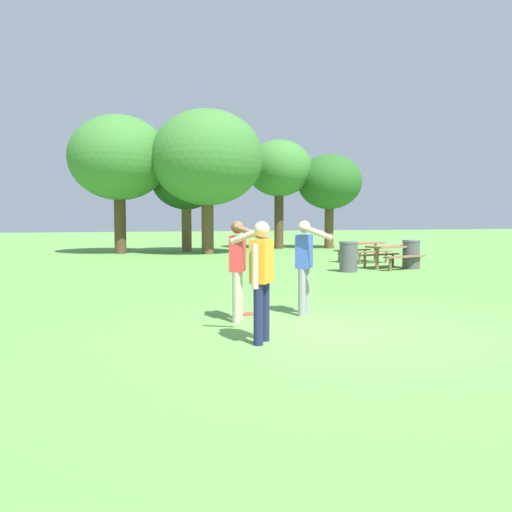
{
  "coord_description": "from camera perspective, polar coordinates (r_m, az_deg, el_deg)",
  "views": [
    {
      "loc": [
        -3.47,
        -6.99,
        1.68
      ],
      "look_at": [
        -0.62,
        1.96,
        1.0
      ],
      "focal_mm": 36.59,
      "sensor_mm": 36.0,
      "label": 1
    }
  ],
  "objects": [
    {
      "name": "tree_back_left",
      "position": [
        29.11,
        2.54,
        9.46
      ],
      "size": [
        3.63,
        3.63,
        5.98
      ],
      "color": "#4C3823",
      "rests_on": "ground"
    },
    {
      "name": "tree_slender_mid",
      "position": [
        24.86,
        -5.36,
        10.6
      ],
      "size": [
        5.23,
        5.23,
        6.73
      ],
      "color": "brown",
      "rests_on": "ground"
    },
    {
      "name": "person_thrower",
      "position": [
        9.05,
        5.36,
        -0.43
      ],
      "size": [
        0.51,
        0.83,
        1.64
      ],
      "color": "gray",
      "rests_on": "ground"
    },
    {
      "name": "trash_can_further_along",
      "position": [
        18.2,
        16.59,
        0.19
      ],
      "size": [
        0.59,
        0.59,
        0.96
      ],
      "color": "#515156",
      "rests_on": "ground"
    },
    {
      "name": "tree_broad_center",
      "position": [
        25.87,
        -14.76,
        10.27
      ],
      "size": [
        4.7,
        4.7,
        6.54
      ],
      "color": "#4C3823",
      "rests_on": "ground"
    },
    {
      "name": "frisbee",
      "position": [
        9.15,
        -0.85,
        -6.36
      ],
      "size": [
        0.27,
        0.27,
        0.03
      ],
      "primitive_type": "cylinder",
      "color": "#E04733",
      "rests_on": "ground"
    },
    {
      "name": "person_catcher",
      "position": [
        6.97,
        0.52,
        -1.77
      ],
      "size": [
        0.51,
        0.83,
        1.64
      ],
      "color": "#1E234C",
      "rests_on": "ground"
    },
    {
      "name": "ground_plane",
      "position": [
        7.98,
        8.64,
        -8.05
      ],
      "size": [
        120.0,
        120.0,
        0.0
      ],
      "primitive_type": "plane",
      "color": "#609947"
    },
    {
      "name": "tree_back_right",
      "position": [
        29.67,
        8.04,
        7.96
      ],
      "size": [
        3.59,
        3.59,
        5.24
      ],
      "color": "brown",
      "rests_on": "ground"
    },
    {
      "name": "person_bystander",
      "position": [
        8.46,
        -1.94,
        -0.73
      ],
      "size": [
        0.6,
        0.79,
        1.64
      ],
      "color": "#B7AD93",
      "rests_on": "ground"
    },
    {
      "name": "tree_far_right",
      "position": [
        26.86,
        -7.64,
        8.14
      ],
      "size": [
        3.49,
        3.49,
        5.1
      ],
      "color": "brown",
      "rests_on": "ground"
    },
    {
      "name": "trash_can_beside_table",
      "position": [
        16.61,
        10.08,
        -0.06
      ],
      "size": [
        0.59,
        0.59,
        0.96
      ],
      "color": "#515156",
      "rests_on": "ground"
    },
    {
      "name": "picnic_table_near",
      "position": [
        17.99,
        14.62,
        0.44
      ],
      "size": [
        1.99,
        1.79,
        0.77
      ],
      "color": "olive",
      "rests_on": "ground"
    },
    {
      "name": "picnic_table_far",
      "position": [
        20.33,
        11.57,
        0.9
      ],
      "size": [
        1.98,
        1.77,
        0.77
      ],
      "color": "olive",
      "rests_on": "ground"
    }
  ]
}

